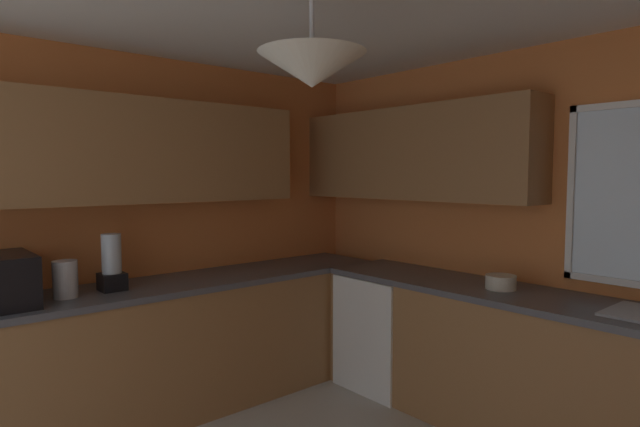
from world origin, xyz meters
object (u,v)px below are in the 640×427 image
(bowl, at_px, (501,282))
(blender_appliance, at_px, (112,265))
(dishwasher, at_px, (387,330))
(kettle, at_px, (65,279))

(bowl, bearing_deg, blender_appliance, -130.06)
(bowl, height_order, blender_appliance, blender_appliance)
(dishwasher, relative_size, kettle, 3.89)
(kettle, height_order, blender_appliance, blender_appliance)
(kettle, bearing_deg, dishwasher, 73.38)
(dishwasher, bearing_deg, blender_appliance, -109.50)
(dishwasher, height_order, blender_appliance, blender_appliance)
(dishwasher, bearing_deg, bowl, 1.84)
(blender_appliance, bearing_deg, bowl, 49.94)
(dishwasher, xyz_separation_m, blender_appliance, (-0.66, -1.86, 0.64))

